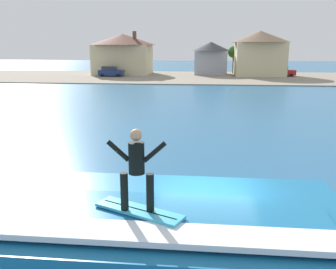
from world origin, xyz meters
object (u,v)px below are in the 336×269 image
car_near_shore (111,72)px  tree_short_bushy (234,52)px  surfer (137,166)px  house_gabled_white (260,51)px  car_far_shore (281,71)px  house_with_chimney (123,52)px  surfboard (139,211)px  wave_crest (144,241)px  house_small_cottage (211,56)px  tree_tall_bare (239,53)px

car_near_shore → tree_short_bushy: size_ratio=0.80×
surfer → house_gabled_white: size_ratio=0.16×
car_near_shore → car_far_shore: (29.29, 3.70, 0.00)m
car_near_shore → tree_short_bushy: bearing=23.8°
car_far_shore → house_with_chimney: size_ratio=0.37×
house_gabled_white → tree_short_bushy: (-4.21, 4.45, -0.27)m
surfboard → surfer: surfer is taller
car_far_shore → wave_crest: bearing=-103.6°
tree_short_bushy → house_small_cottage: bearing=-148.3°
wave_crest → surfboard: (0.02, -0.62, 1.04)m
car_near_shore → house_with_chimney: bearing=81.4°
wave_crest → house_with_chimney: (-14.15, 61.20, 3.26)m
car_far_shore → house_small_cottage: bearing=165.8°
house_gabled_white → tree_short_bushy: bearing=133.4°
surfboard → house_with_chimney: (-14.17, 61.82, 2.22)m
tree_tall_bare → tree_short_bushy: size_ratio=1.00×
car_far_shore → tree_short_bushy: bearing=143.6°
house_with_chimney → house_small_cottage: bearing=2.8°
wave_crest → tree_short_bushy: 65.07m
house_with_chimney → house_gabled_white: bearing=-2.2°
surfer → house_small_cottage: size_ratio=0.24×
surfboard → surfer: (-0.02, -0.04, 0.99)m
surfer → house_with_chimney: bearing=102.9°
car_near_shore → tree_tall_bare: tree_tall_bare is taller
house_small_cottage → car_far_shore: bearing=-14.2°
wave_crest → car_near_shore: 57.24m
wave_crest → surfboard: size_ratio=4.63×
car_near_shore → house_small_cottage: 18.57m
tree_short_bushy → car_far_shore: bearing=-36.4°
car_far_shore → tree_tall_bare: 9.12m
surfboard → house_small_cottage: size_ratio=0.28×
house_gabled_white → tree_tall_bare: size_ratio=1.96×
car_far_shore → tree_short_bushy: tree_short_bushy is taller
surfer → tree_tall_bare: tree_tall_bare is taller
car_near_shore → wave_crest: bearing=-74.8°
wave_crest → surfer: (-0.00, -0.66, 2.03)m
tree_tall_bare → wave_crest: bearing=-96.6°
house_with_chimney → tree_tall_bare: bearing=8.0°
wave_crest → tree_tall_bare: tree_tall_bare is taller
tree_short_bushy → tree_tall_bare: bearing=-23.0°
car_near_shore → house_small_cottage: (17.12, 6.77, 2.43)m
house_with_chimney → tree_short_bushy: size_ratio=2.31×
house_with_chimney → car_far_shore: bearing=-4.6°
surfer → tree_tall_bare: bearing=83.5°
house_gabled_white → house_small_cottage: size_ratio=1.46×
car_far_shore → house_gabled_white: size_ratio=0.44×
wave_crest → tree_tall_bare: (7.45, 64.24, 2.98)m
wave_crest → car_far_shore: size_ratio=1.99×
house_small_cottage → wave_crest: bearing=-91.9°
surfer → tree_short_bushy: size_ratio=0.32×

